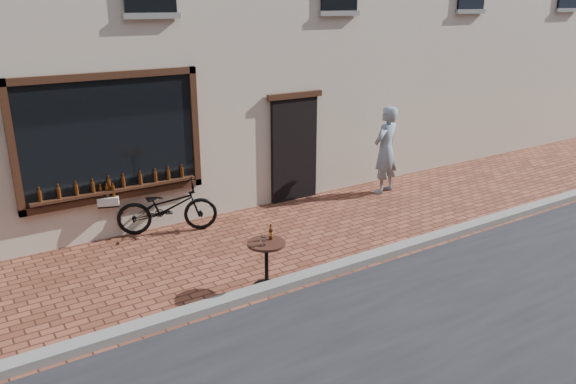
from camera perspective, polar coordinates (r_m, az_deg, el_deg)
ground at (r=8.63m, az=2.68°, el=-9.47°), size 90.00×90.00×0.00m
kerb at (r=8.74m, az=1.92°, el=-8.60°), size 90.00×0.25×0.12m
cargo_bicycle at (r=10.58m, az=-12.38°, el=-1.50°), size 2.21×1.26×1.02m
bistro_table at (r=8.35m, az=-2.20°, el=-6.44°), size 0.57×0.57×0.98m
pedestrian at (r=12.59m, az=9.88°, el=4.23°), size 0.81×0.65×1.95m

